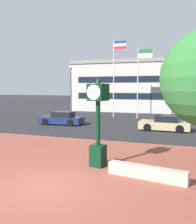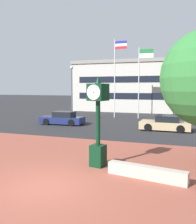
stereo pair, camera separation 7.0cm
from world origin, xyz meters
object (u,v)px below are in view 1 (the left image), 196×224
Objects in this scene: street_lamp_post at (71,86)px; flagpole_secondary at (139,76)px; flagpole_primary at (115,72)px; civic_building at (156,86)px; car_street_near at (62,119)px; street_clock at (98,120)px; car_street_far at (165,124)px.

flagpole_secondary is at bearing 27.35° from street_lamp_post.
flagpole_primary is 0.38× the size of civic_building.
street_lamp_post is at bearing 8.68° from car_street_near.
street_clock reaches higher than car_street_near.
car_street_far is at bearing -20.70° from street_lamp_post.
car_street_near is 9.43m from flagpole_primary.
street_clock is 0.68× the size of street_lamp_post.
street_lamp_post is (-7.02, -3.63, -1.19)m from flagpole_secondary.
flagpole_primary reaches higher than civic_building.
flagpole_primary is 5.71m from street_lamp_post.
civic_building is at bearing 10.10° from car_street_far.
car_street_near is at bearing -130.11° from flagpole_secondary.
flagpole_primary is at bearing -27.03° from car_street_near.
car_street_near is 22.73m from civic_building.
flagpole_primary is 3.00m from flagpole_secondary.
civic_building reaches higher than car_street_far.
flagpole_secondary is 1.37× the size of street_lamp_post.
civic_building is at bearing 77.17° from flagpole_primary.
car_street_near and car_street_far have the same top height.
civic_building is (3.22, 14.14, -1.57)m from flagpole_primary.
civic_building is at bearing 67.71° from street_lamp_post.
flagpole_primary reaches higher than flagpole_secondary.
flagpole_primary is (-4.50, 18.81, 3.27)m from street_clock.
flagpole_primary is at bearing 42.01° from car_street_far.
flagpole_primary reaches higher than street_lamp_post.
civic_building is 4.05× the size of street_lamp_post.
car_street_far is at bearing -81.29° from civic_building.
car_street_near is 1.03× the size of car_street_far.
car_street_far is 22.28m from civic_building.
street_clock is at bearing -87.77° from civic_building.
civic_building is 19.20m from street_lamp_post.
flagpole_primary is at bearing 180.00° from flagpole_secondary.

